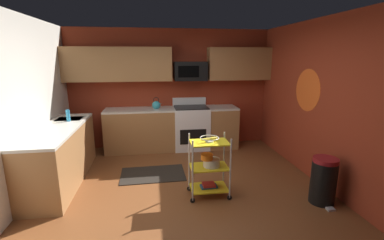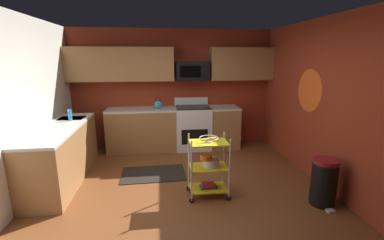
% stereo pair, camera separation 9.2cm
% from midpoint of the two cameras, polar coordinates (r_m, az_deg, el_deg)
% --- Properties ---
extents(floor, '(4.40, 4.80, 0.04)m').
position_cam_midpoint_polar(floor, '(4.15, -2.47, -15.84)').
color(floor, brown).
rests_on(floor, ground).
extents(wall_back, '(4.52, 0.06, 2.60)m').
position_cam_midpoint_polar(wall_back, '(6.09, -5.00, 6.62)').
color(wall_back, maroon).
rests_on(wall_back, ground).
extents(wall_left, '(0.06, 4.80, 2.60)m').
position_cam_midpoint_polar(wall_left, '(4.13, -35.19, 1.05)').
color(wall_left, silver).
rests_on(wall_left, ground).
extents(wall_right, '(0.06, 4.80, 2.60)m').
position_cam_midpoint_polar(wall_right, '(4.50, 26.91, 2.87)').
color(wall_right, maroon).
rests_on(wall_right, ground).
extents(wall_flower_decal, '(0.00, 0.72, 0.72)m').
position_cam_midpoint_polar(wall_flower_decal, '(4.96, 22.85, 5.86)').
color(wall_flower_decal, '#E5591E').
extents(counter_run, '(3.63, 2.73, 0.92)m').
position_cam_midpoint_polar(counter_run, '(5.38, -12.98, -3.69)').
color(counter_run, '#9E6B3D').
rests_on(counter_run, ground).
extents(oven_range, '(0.76, 0.65, 1.10)m').
position_cam_midpoint_polar(oven_range, '(5.97, -0.66, -1.51)').
color(oven_range, white).
rests_on(oven_range, ground).
extents(upper_cabinets, '(4.40, 0.33, 0.70)m').
position_cam_midpoint_polar(upper_cabinets, '(5.85, -5.91, 11.73)').
color(upper_cabinets, '#9E6B3D').
extents(microwave, '(0.70, 0.39, 0.40)m').
position_cam_midpoint_polar(microwave, '(5.88, -0.84, 10.34)').
color(microwave, black).
extents(rolling_cart, '(0.60, 0.37, 0.91)m').
position_cam_midpoint_polar(rolling_cart, '(3.94, 2.97, -9.90)').
color(rolling_cart, silver).
rests_on(rolling_cart, ground).
extents(fruit_bowl, '(0.27, 0.27, 0.07)m').
position_cam_midpoint_polar(fruit_bowl, '(3.79, 3.04, -3.99)').
color(fruit_bowl, silver).
rests_on(fruit_bowl, rolling_cart).
extents(mixing_bowl_large, '(0.25, 0.25, 0.11)m').
position_cam_midpoint_polar(mixing_bowl_large, '(3.92, 3.47, -8.96)').
color(mixing_bowl_large, silver).
rests_on(mixing_bowl_large, rolling_cart).
extents(mixing_bowl_small, '(0.18, 0.18, 0.08)m').
position_cam_midpoint_polar(mixing_bowl_small, '(3.85, 2.49, -7.78)').
color(mixing_bowl_small, orange).
rests_on(mixing_bowl_small, rolling_cart).
extents(book_stack, '(0.25, 0.16, 0.06)m').
position_cam_midpoint_polar(book_stack, '(4.06, 2.92, -13.72)').
color(book_stack, '#1E4C8C').
rests_on(book_stack, rolling_cart).
extents(kettle, '(0.21, 0.18, 0.26)m').
position_cam_midpoint_polar(kettle, '(5.80, -8.06, 3.17)').
color(kettle, teal).
rests_on(kettle, counter_run).
extents(dish_soap_bottle, '(0.06, 0.06, 0.20)m').
position_cam_midpoint_polar(dish_soap_bottle, '(5.08, -25.33, 0.85)').
color(dish_soap_bottle, '#2D8CBF').
rests_on(dish_soap_bottle, counter_run).
extents(trash_can, '(0.34, 0.42, 0.66)m').
position_cam_midpoint_polar(trash_can, '(4.20, 25.59, -11.56)').
color(trash_can, black).
rests_on(trash_can, ground).
extents(floor_rug, '(1.11, 0.72, 0.01)m').
position_cam_midpoint_polar(floor_rug, '(4.83, -8.86, -11.30)').
color(floor_rug, black).
rests_on(floor_rug, ground).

